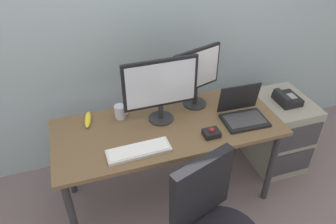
{
  "coord_description": "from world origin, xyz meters",
  "views": [
    {
      "loc": [
        -0.56,
        -1.71,
        2.13
      ],
      "look_at": [
        0.0,
        0.0,
        0.84
      ],
      "focal_mm": 34.55,
      "sensor_mm": 36.0,
      "label": 1
    }
  ],
  "objects_px": {
    "trackball_mouse": "(211,133)",
    "coffee_mug": "(121,112)",
    "laptop": "(242,112)",
    "banana": "(88,119)",
    "monitor_side": "(197,74)",
    "keyboard": "(139,151)",
    "desk_phone": "(287,99)",
    "file_cabinet": "(278,132)",
    "monitor_main": "(161,87)"
  },
  "relations": [
    {
      "from": "keyboard",
      "to": "file_cabinet",
      "type": "bearing_deg",
      "value": 12.78
    },
    {
      "from": "desk_phone",
      "to": "monitor_main",
      "type": "relative_size",
      "value": 0.38
    },
    {
      "from": "file_cabinet",
      "to": "desk_phone",
      "type": "height_order",
      "value": "desk_phone"
    },
    {
      "from": "monitor_side",
      "to": "keyboard",
      "type": "xyz_separation_m",
      "value": [
        -0.54,
        -0.4,
        -0.25
      ]
    },
    {
      "from": "desk_phone",
      "to": "monitor_side",
      "type": "xyz_separation_m",
      "value": [
        -0.76,
        0.12,
        0.3
      ]
    },
    {
      "from": "trackball_mouse",
      "to": "banana",
      "type": "relative_size",
      "value": 0.58
    },
    {
      "from": "keyboard",
      "to": "laptop",
      "type": "relative_size",
      "value": 1.3
    },
    {
      "from": "file_cabinet",
      "to": "trackball_mouse",
      "type": "height_order",
      "value": "trackball_mouse"
    },
    {
      "from": "laptop",
      "to": "banana",
      "type": "height_order",
      "value": "laptop"
    },
    {
      "from": "coffee_mug",
      "to": "keyboard",
      "type": "bearing_deg",
      "value": -85.33
    },
    {
      "from": "file_cabinet",
      "to": "coffee_mug",
      "type": "xyz_separation_m",
      "value": [
        -1.34,
        0.11,
        0.44
      ]
    },
    {
      "from": "laptop",
      "to": "monitor_side",
      "type": "bearing_deg",
      "value": 133.09
    },
    {
      "from": "keyboard",
      "to": "monitor_side",
      "type": "bearing_deg",
      "value": 36.18
    },
    {
      "from": "desk_phone",
      "to": "keyboard",
      "type": "height_order",
      "value": "keyboard"
    },
    {
      "from": "banana",
      "to": "trackball_mouse",
      "type": "bearing_deg",
      "value": -28.22
    },
    {
      "from": "desk_phone",
      "to": "laptop",
      "type": "bearing_deg",
      "value": -162.55
    },
    {
      "from": "keyboard",
      "to": "coffee_mug",
      "type": "bearing_deg",
      "value": 94.67
    },
    {
      "from": "monitor_main",
      "to": "monitor_side",
      "type": "distance_m",
      "value": 0.32
    },
    {
      "from": "laptop",
      "to": "banana",
      "type": "relative_size",
      "value": 1.68
    },
    {
      "from": "trackball_mouse",
      "to": "banana",
      "type": "height_order",
      "value": "trackball_mouse"
    },
    {
      "from": "file_cabinet",
      "to": "banana",
      "type": "xyz_separation_m",
      "value": [
        -1.58,
        0.13,
        0.41
      ]
    },
    {
      "from": "laptop",
      "to": "trackball_mouse",
      "type": "bearing_deg",
      "value": -158.68
    },
    {
      "from": "monitor_side",
      "to": "coffee_mug",
      "type": "relative_size",
      "value": 4.62
    },
    {
      "from": "trackball_mouse",
      "to": "monitor_main",
      "type": "bearing_deg",
      "value": 133.59
    },
    {
      "from": "monitor_side",
      "to": "banana",
      "type": "relative_size",
      "value": 2.43
    },
    {
      "from": "desk_phone",
      "to": "banana",
      "type": "distance_m",
      "value": 1.58
    },
    {
      "from": "monitor_side",
      "to": "trackball_mouse",
      "type": "relative_size",
      "value": 4.19
    },
    {
      "from": "monitor_side",
      "to": "laptop",
      "type": "xyz_separation_m",
      "value": [
        0.26,
        -0.27,
        -0.21
      ]
    },
    {
      "from": "monitor_main",
      "to": "keyboard",
      "type": "height_order",
      "value": "monitor_main"
    },
    {
      "from": "file_cabinet",
      "to": "desk_phone",
      "type": "distance_m",
      "value": 0.36
    },
    {
      "from": "file_cabinet",
      "to": "desk_phone",
      "type": "relative_size",
      "value": 3.28
    },
    {
      "from": "monitor_main",
      "to": "laptop",
      "type": "height_order",
      "value": "monitor_main"
    },
    {
      "from": "laptop",
      "to": "coffee_mug",
      "type": "distance_m",
      "value": 0.88
    },
    {
      "from": "monitor_main",
      "to": "coffee_mug",
      "type": "height_order",
      "value": "monitor_main"
    },
    {
      "from": "trackball_mouse",
      "to": "banana",
      "type": "bearing_deg",
      "value": 151.78
    },
    {
      "from": "trackball_mouse",
      "to": "coffee_mug",
      "type": "distance_m",
      "value": 0.67
    },
    {
      "from": "desk_phone",
      "to": "trackball_mouse",
      "type": "bearing_deg",
      "value": -161.1
    },
    {
      "from": "trackball_mouse",
      "to": "coffee_mug",
      "type": "bearing_deg",
      "value": 143.75
    },
    {
      "from": "trackball_mouse",
      "to": "coffee_mug",
      "type": "height_order",
      "value": "coffee_mug"
    },
    {
      "from": "file_cabinet",
      "to": "desk_phone",
      "type": "xyz_separation_m",
      "value": [
        -0.01,
        -0.02,
        0.36
      ]
    },
    {
      "from": "trackball_mouse",
      "to": "file_cabinet",
      "type": "bearing_deg",
      "value": 19.76
    },
    {
      "from": "monitor_side",
      "to": "coffee_mug",
      "type": "distance_m",
      "value": 0.62
    },
    {
      "from": "monitor_side",
      "to": "laptop",
      "type": "height_order",
      "value": "monitor_side"
    },
    {
      "from": "monitor_side",
      "to": "trackball_mouse",
      "type": "height_order",
      "value": "monitor_side"
    },
    {
      "from": "desk_phone",
      "to": "banana",
      "type": "xyz_separation_m",
      "value": [
        -1.57,
        0.15,
        0.05
      ]
    },
    {
      "from": "trackball_mouse",
      "to": "coffee_mug",
      "type": "xyz_separation_m",
      "value": [
        -0.54,
        0.4,
        0.03
      ]
    },
    {
      "from": "monitor_side",
      "to": "laptop",
      "type": "relative_size",
      "value": 1.45
    },
    {
      "from": "keyboard",
      "to": "laptop",
      "type": "bearing_deg",
      "value": 8.75
    },
    {
      "from": "desk_phone",
      "to": "keyboard",
      "type": "relative_size",
      "value": 0.48
    },
    {
      "from": "monitor_side",
      "to": "laptop",
      "type": "distance_m",
      "value": 0.43
    }
  ]
}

